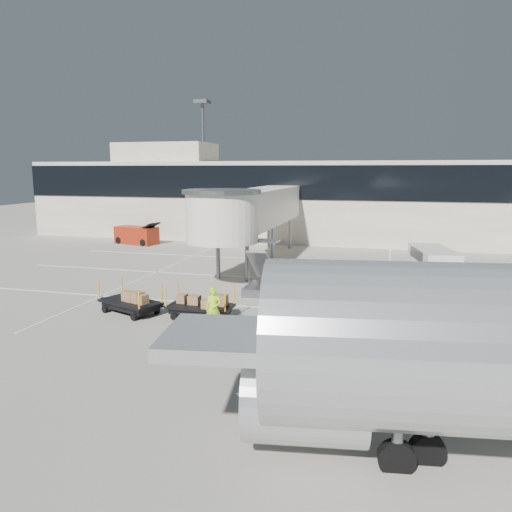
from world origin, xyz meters
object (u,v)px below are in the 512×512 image
object	(u,v)px
ground_worker	(213,308)
minivan	(433,260)
baggage_tug	(303,279)
suitcase_cart	(377,300)
box_cart_near	(202,306)
box_cart_far	(130,302)
belt_loader	(137,235)

from	to	relation	value
ground_worker	minivan	bearing A→B (deg)	38.55
baggage_tug	ground_worker	world-z (taller)	ground_worker
suitcase_cart	box_cart_near	world-z (taller)	box_cart_near
box_cart_near	box_cart_far	bearing A→B (deg)	-177.12
box_cart_far	minivan	bearing A→B (deg)	61.23
minivan	belt_loader	distance (m)	28.21
minivan	suitcase_cart	bearing A→B (deg)	-122.32
box_cart_near	minivan	size ratio (longest dim) A/B	0.69
suitcase_cart	box_cart_far	size ratio (longest dim) A/B	0.88
baggage_tug	suitcase_cart	xyz separation A→B (m)	(4.59, -3.64, -0.05)
baggage_tug	ground_worker	distance (m)	9.45
ground_worker	minivan	distance (m)	17.54
suitcase_cart	ground_worker	distance (m)	8.98
suitcase_cart	minivan	size ratio (longest dim) A/B	0.63
baggage_tug	suitcase_cart	bearing A→B (deg)	-37.97
suitcase_cart	box_cart_far	world-z (taller)	box_cart_far
ground_worker	belt_loader	world-z (taller)	belt_loader
baggage_tug	belt_loader	bearing A→B (deg)	144.21
baggage_tug	box_cart_near	distance (m)	8.44
ground_worker	minivan	size ratio (longest dim) A/B	0.35
box_cart_near	ground_worker	xyz separation A→B (m)	(1.19, -1.52, 0.40)
minivan	belt_loader	world-z (taller)	belt_loader
suitcase_cart	ground_worker	size ratio (longest dim) A/B	1.80
box_cart_far	ground_worker	bearing A→B (deg)	6.86
box_cart_near	belt_loader	xyz separation A→B (m)	(-15.16, 21.39, 0.26)
baggage_tug	box_cart_far	size ratio (longest dim) A/B	0.57
baggage_tug	belt_loader	world-z (taller)	belt_loader
suitcase_cart	box_cart_near	bearing A→B (deg)	-172.69
box_cart_near	ground_worker	distance (m)	1.97
belt_loader	suitcase_cart	bearing A→B (deg)	-22.44
belt_loader	minivan	bearing A→B (deg)	-4.01
box_cart_far	box_cart_near	bearing A→B (deg)	24.57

